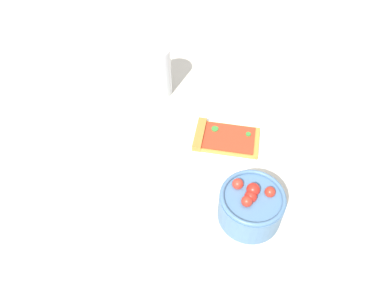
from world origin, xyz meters
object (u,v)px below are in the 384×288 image
pizza_slice_main (222,138)px  soda_glass (156,72)px  paper_napkin (141,191)px  plate (228,132)px  salad_bowl (251,205)px

pizza_slice_main → soda_glass: soda_glass is taller
paper_napkin → plate: bearing=-75.7°
pizza_slice_main → soda_glass: size_ratio=1.30×
plate → salad_bowl: (-0.21, 0.07, 0.03)m
salad_bowl → soda_glass: bearing=3.2°
salad_bowl → paper_napkin: 0.23m
pizza_slice_main → salad_bowl: 0.20m
pizza_slice_main → paper_napkin: 0.22m
pizza_slice_main → soda_glass: bearing=15.5°
pizza_slice_main → paper_napkin: bearing=101.4°
salad_bowl → paper_napkin: size_ratio=0.91×
pizza_slice_main → salad_bowl: bearing=167.6°
plate → paper_napkin: plate is taller
soda_glass → plate: bearing=-156.8°
pizza_slice_main → soda_glass: (0.24, 0.07, 0.04)m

